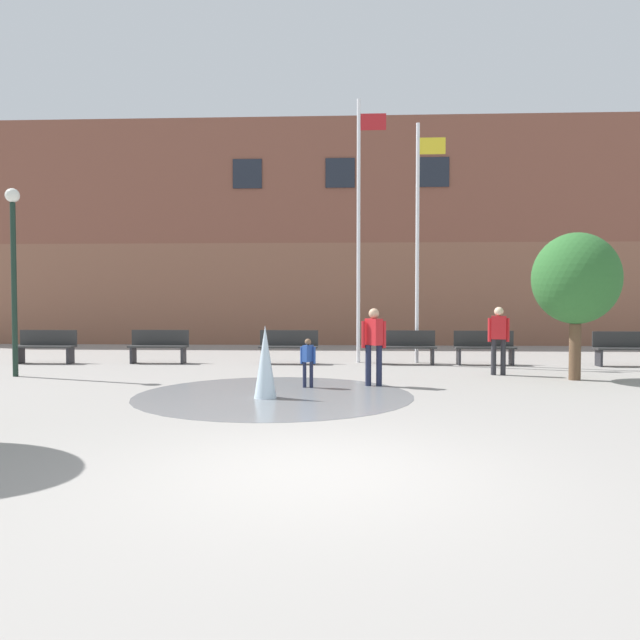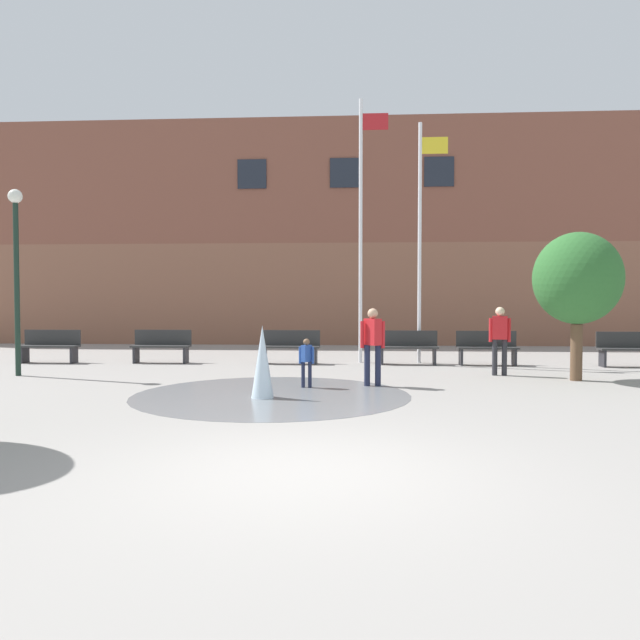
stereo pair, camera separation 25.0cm
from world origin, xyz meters
name	(u,v)px [view 2 (the right image)]	position (x,y,z in m)	size (l,w,h in m)	color
ground_plane	(302,472)	(0.00, 0.00, 0.00)	(100.00, 100.00, 0.00)	gray
library_building	(346,239)	(0.00, 20.12, 4.30)	(36.00, 6.05, 8.60)	brown
splash_fountain	(267,378)	(-1.10, 4.86, 0.34)	(5.16, 5.16, 1.31)	gray
park_bench_far_left	(50,346)	(-7.96, 10.27, 0.48)	(1.60, 0.44, 0.91)	#28282D
park_bench_left_of_flagpoles	(162,346)	(-4.89, 10.46, 0.48)	(1.60, 0.44, 0.91)	#28282D
park_bench_center	(291,346)	(-1.30, 10.48, 0.48)	(1.60, 0.44, 0.91)	#28282D
park_bench_under_right_flagpole	(408,347)	(1.89, 10.52, 0.48)	(1.60, 0.44, 0.91)	#28282D
park_bench_near_trashcan	(487,347)	(3.99, 10.48, 0.48)	(1.60, 0.44, 0.91)	#28282D
park_bench_far_right	(629,348)	(7.61, 10.30, 0.48)	(1.60, 0.44, 0.91)	#28282D
adult_near_bench	(373,341)	(0.85, 6.31, 0.93)	(0.50, 0.39, 1.59)	#1E233D
teen_by_trashcan	(500,335)	(3.83, 8.26, 0.93)	(0.50, 0.27, 1.59)	#28282D
child_running	(306,359)	(-0.48, 6.02, 0.58)	(0.31, 0.24, 0.99)	#1E233D
flagpole_left	(362,223)	(0.63, 10.91, 3.87)	(0.80, 0.10, 7.25)	silver
flagpole_right	(421,235)	(2.26, 10.91, 3.52)	(0.80, 0.10, 6.58)	silver
lamp_post_left_lane	(16,256)	(-7.30, 7.47, 2.77)	(0.32, 0.32, 4.29)	#192D23
street_tree_near_building	(577,279)	(5.30, 7.45, 2.21)	(1.88, 1.88, 3.23)	brown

